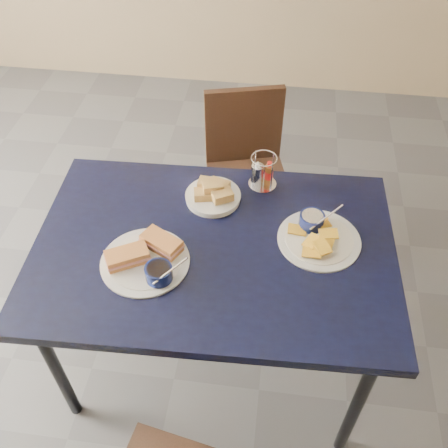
# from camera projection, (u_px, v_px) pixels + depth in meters

# --- Properties ---
(ground) EXTENTS (6.00, 6.00, 0.00)m
(ground) POSITION_uv_depth(u_px,v_px,m) (174.00, 379.00, 2.19)
(ground) COLOR #4A4A4E
(ground) RESTS_ON ground
(dining_table) EXTENTS (1.29, 0.89, 0.75)m
(dining_table) POSITION_uv_depth(u_px,v_px,m) (214.00, 257.00, 1.78)
(dining_table) COLOR black
(dining_table) RESTS_ON ground
(chair_far) EXTENTS (0.47, 0.46, 0.82)m
(chair_far) POSITION_uv_depth(u_px,v_px,m) (250.00, 160.00, 2.51)
(chair_far) COLOR black
(chair_far) RESTS_ON ground
(sandwich_plate) EXTENTS (0.32, 0.30, 0.12)m
(sandwich_plate) POSITION_uv_depth(u_px,v_px,m) (147.00, 258.00, 1.67)
(sandwich_plate) COLOR white
(sandwich_plate) RESTS_ON dining_table
(plantain_plate) EXTENTS (0.29, 0.29, 0.12)m
(plantain_plate) POSITION_uv_depth(u_px,v_px,m) (317.00, 233.00, 1.75)
(plantain_plate) COLOR white
(plantain_plate) RESTS_ON dining_table
(bread_basket) EXTENTS (0.21, 0.21, 0.08)m
(bread_basket) POSITION_uv_depth(u_px,v_px,m) (213.00, 194.00, 1.88)
(bread_basket) COLOR white
(bread_basket) RESTS_ON dining_table
(condiment_caddy) EXTENTS (0.11, 0.11, 0.14)m
(condiment_caddy) POSITION_uv_depth(u_px,v_px,m) (262.00, 173.00, 1.92)
(condiment_caddy) COLOR silver
(condiment_caddy) RESTS_ON dining_table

